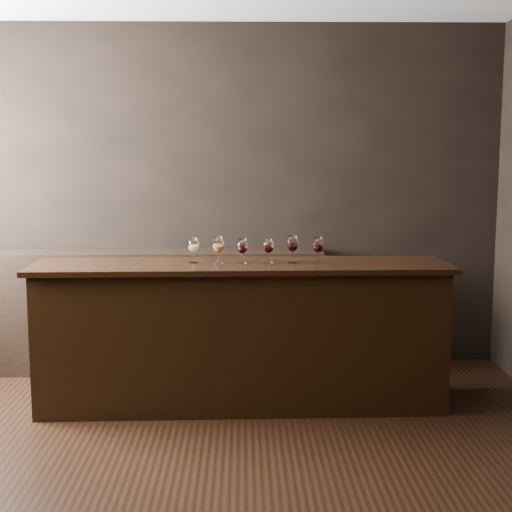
{
  "coord_description": "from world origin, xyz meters",
  "views": [
    {
      "loc": [
        0.38,
        -3.64,
        1.73
      ],
      "look_at": [
        0.47,
        1.19,
        1.05
      ],
      "focal_mm": 50.0,
      "sensor_mm": 36.0,
      "label": 1
    }
  ],
  "objects_px": {
    "glass_red_a": "(242,247)",
    "bar_counter": "(242,337)",
    "glass_amber": "(218,245)",
    "glass_red_d": "(318,246)",
    "back_bar_shelf": "(154,311)",
    "glass_white": "(194,246)",
    "glass_red_b": "(269,246)",
    "glass_red_c": "(293,244)"
  },
  "relations": [
    {
      "from": "glass_red_b",
      "to": "glass_red_d",
      "type": "height_order",
      "value": "glass_red_d"
    },
    {
      "from": "glass_red_c",
      "to": "glass_red_d",
      "type": "relative_size",
      "value": 1.04
    },
    {
      "from": "glass_amber",
      "to": "glass_red_a",
      "type": "xyz_separation_m",
      "value": [
        0.17,
        -0.02,
        -0.01
      ]
    },
    {
      "from": "glass_red_a",
      "to": "bar_counter",
      "type": "bearing_deg",
      "value": 108.53
    },
    {
      "from": "back_bar_shelf",
      "to": "glass_red_c",
      "type": "height_order",
      "value": "glass_red_c"
    },
    {
      "from": "glass_red_b",
      "to": "glass_red_c",
      "type": "relative_size",
      "value": 0.89
    },
    {
      "from": "glass_white",
      "to": "glass_red_b",
      "type": "height_order",
      "value": "glass_white"
    },
    {
      "from": "back_bar_shelf",
      "to": "glass_red_d",
      "type": "xyz_separation_m",
      "value": [
        1.23,
        -0.85,
        0.64
      ]
    },
    {
      "from": "glass_amber",
      "to": "glass_red_d",
      "type": "bearing_deg",
      "value": -0.98
    },
    {
      "from": "bar_counter",
      "to": "glass_red_b",
      "type": "relative_size",
      "value": 16.34
    },
    {
      "from": "back_bar_shelf",
      "to": "glass_red_a",
      "type": "xyz_separation_m",
      "value": [
        0.72,
        -0.86,
        0.63
      ]
    },
    {
      "from": "back_bar_shelf",
      "to": "glass_red_a",
      "type": "bearing_deg",
      "value": -50.33
    },
    {
      "from": "back_bar_shelf",
      "to": "glass_amber",
      "type": "bearing_deg",
      "value": -56.82
    },
    {
      "from": "glass_white",
      "to": "glass_red_a",
      "type": "xyz_separation_m",
      "value": [
        0.34,
        -0.05,
        -0.0
      ]
    },
    {
      "from": "back_bar_shelf",
      "to": "glass_red_c",
      "type": "bearing_deg",
      "value": -37.51
    },
    {
      "from": "bar_counter",
      "to": "glass_white",
      "type": "bearing_deg",
      "value": 174.18
    },
    {
      "from": "glass_red_a",
      "to": "glass_red_d",
      "type": "xyz_separation_m",
      "value": [
        0.52,
        0.01,
        0.01
      ]
    },
    {
      "from": "glass_red_b",
      "to": "glass_red_d",
      "type": "xyz_separation_m",
      "value": [
        0.34,
        -0.03,
        0.01
      ]
    },
    {
      "from": "bar_counter",
      "to": "back_bar_shelf",
      "type": "bearing_deg",
      "value": 128.93
    },
    {
      "from": "glass_amber",
      "to": "glass_red_b",
      "type": "distance_m",
      "value": 0.35
    },
    {
      "from": "glass_red_b",
      "to": "back_bar_shelf",
      "type": "bearing_deg",
      "value": 137.47
    },
    {
      "from": "glass_amber",
      "to": "glass_red_b",
      "type": "bearing_deg",
      "value": 2.99
    },
    {
      "from": "bar_counter",
      "to": "back_bar_shelf",
      "type": "height_order",
      "value": "back_bar_shelf"
    },
    {
      "from": "glass_white",
      "to": "glass_red_a",
      "type": "bearing_deg",
      "value": -8.37
    },
    {
      "from": "glass_white",
      "to": "glass_red_a",
      "type": "distance_m",
      "value": 0.34
    },
    {
      "from": "glass_red_c",
      "to": "glass_red_a",
      "type": "bearing_deg",
      "value": -172.04
    },
    {
      "from": "back_bar_shelf",
      "to": "glass_red_b",
      "type": "distance_m",
      "value": 1.37
    },
    {
      "from": "back_bar_shelf",
      "to": "glass_red_d",
      "type": "bearing_deg",
      "value": -34.65
    },
    {
      "from": "back_bar_shelf",
      "to": "glass_red_d",
      "type": "relative_size",
      "value": 14.92
    },
    {
      "from": "glass_red_b",
      "to": "glass_red_d",
      "type": "bearing_deg",
      "value": -5.07
    },
    {
      "from": "glass_red_c",
      "to": "glass_red_b",
      "type": "bearing_deg",
      "value": -177.71
    },
    {
      "from": "glass_white",
      "to": "glass_red_a",
      "type": "relative_size",
      "value": 1.0
    },
    {
      "from": "glass_amber",
      "to": "glass_red_b",
      "type": "relative_size",
      "value": 1.09
    },
    {
      "from": "glass_amber",
      "to": "glass_red_c",
      "type": "bearing_deg",
      "value": 2.77
    },
    {
      "from": "glass_red_b",
      "to": "glass_red_c",
      "type": "distance_m",
      "value": 0.17
    },
    {
      "from": "glass_amber",
      "to": "glass_red_d",
      "type": "relative_size",
      "value": 1.01
    },
    {
      "from": "glass_white",
      "to": "glass_amber",
      "type": "relative_size",
      "value": 0.95
    },
    {
      "from": "bar_counter",
      "to": "glass_red_b",
      "type": "height_order",
      "value": "glass_red_b"
    },
    {
      "from": "back_bar_shelf",
      "to": "glass_white",
      "type": "relative_size",
      "value": 15.56
    },
    {
      "from": "glass_white",
      "to": "glass_red_b",
      "type": "relative_size",
      "value": 1.03
    },
    {
      "from": "bar_counter",
      "to": "glass_red_b",
      "type": "xyz_separation_m",
      "value": [
        0.19,
        0.02,
        0.63
      ]
    },
    {
      "from": "glass_red_d",
      "to": "back_bar_shelf",
      "type": "bearing_deg",
      "value": 145.35
    }
  ]
}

